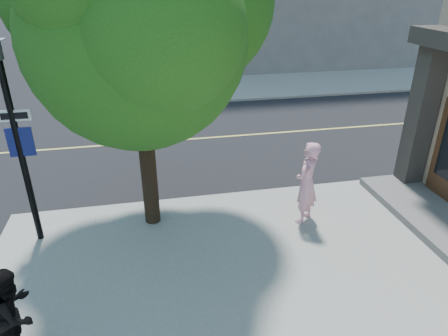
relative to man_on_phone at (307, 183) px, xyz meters
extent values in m
plane|color=black|center=(-6.09, 1.68, -1.14)|extent=(140.00, 140.00, 0.00)
cube|color=black|center=(-6.09, 6.18, -1.14)|extent=(140.00, 9.00, 0.01)
cube|color=gray|center=(7.41, 23.18, -1.08)|extent=(29.00, 25.00, 0.12)
cube|color=slate|center=(3.11, -0.52, -0.93)|extent=(1.60, 4.00, 0.18)
cube|color=#35302B|center=(3.61, 1.18, 1.08)|extent=(0.55, 0.55, 4.20)
imported|color=#F7A5BB|center=(0.00, 0.00, 0.00)|extent=(0.88, 0.87, 2.05)
imported|color=black|center=(-5.76, -2.73, -0.21)|extent=(0.76, 0.90, 1.62)
cylinder|color=black|center=(-3.61, 0.71, 0.81)|extent=(0.37, 0.37, 3.67)
sphere|color=#286618|center=(-3.61, 0.71, 3.26)|extent=(4.49, 4.49, 4.49)
sphere|color=#286618|center=(-2.39, 1.33, 3.87)|extent=(3.47, 3.47, 3.47)
sphere|color=#286618|center=(-3.20, -0.41, 3.56)|extent=(3.06, 3.06, 3.06)
cylinder|color=black|center=(-6.16, 0.49, 1.34)|extent=(0.13, 0.13, 4.72)
cube|color=white|center=(-6.11, 0.47, 1.90)|extent=(0.62, 0.04, 0.22)
cube|color=navy|center=(-6.11, 0.47, 1.34)|extent=(0.51, 0.04, 0.62)
imported|color=black|center=(-6.16, 0.49, 2.80)|extent=(0.18, 0.22, 1.12)
camera|label=1|loc=(-3.56, -7.80, 4.41)|focal=32.26mm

